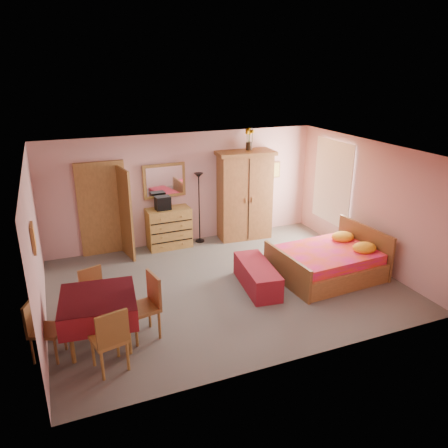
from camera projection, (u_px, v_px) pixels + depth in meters
name	position (u px, v px, depth m)	size (l,w,h in m)	color
floor	(225.00, 285.00, 8.49)	(6.50, 6.50, 0.00)	slate
ceiling	(225.00, 152.00, 7.59)	(6.50, 6.50, 0.00)	brown
wall_back	(185.00, 189.00, 10.21)	(6.50, 0.10, 2.60)	#C48F8E
wall_front	(296.00, 281.00, 5.87)	(6.50, 0.10, 2.60)	#C48F8E
wall_left	(35.00, 249.00, 6.89)	(0.10, 5.00, 2.60)	#C48F8E
wall_right	(368.00, 202.00, 9.19)	(0.10, 5.00, 2.60)	#C48F8E
doorway	(103.00, 210.00, 9.61)	(1.06, 0.12, 2.15)	#9E6B35
window	(333.00, 182.00, 10.17)	(0.08, 1.40, 1.95)	white
picture_left	(33.00, 238.00, 6.24)	(0.04, 0.32, 0.42)	orange
picture_back	(274.00, 170.00, 10.93)	(0.30, 0.04, 0.40)	#D8BF59
chest_of_drawers	(169.00, 228.00, 10.11)	(1.00, 0.50, 0.94)	#A67938
wall_mirror	(164.00, 181.00, 9.92)	(0.99, 0.05, 0.78)	white
stereo	(163.00, 203.00, 9.84)	(0.33, 0.24, 0.31)	black
floor_lamp	(199.00, 208.00, 10.29)	(0.22, 0.22, 1.69)	black
wardrobe	(244.00, 195.00, 10.51)	(1.37, 0.70, 2.14)	brown
sunflower_vase	(249.00, 139.00, 10.17)	(0.21, 0.21, 0.52)	gold
bed	(327.00, 255.00, 8.70)	(2.01, 1.58, 0.93)	#E71680
bench	(257.00, 276.00, 8.33)	(0.53, 1.42, 0.47)	maroon
dining_table	(100.00, 320.00, 6.61)	(1.10, 1.10, 0.80)	maroon
chair_south	(109.00, 338.00, 6.01)	(0.45, 0.45, 0.99)	#A77938
chair_north	(97.00, 296.00, 7.21)	(0.40, 0.40, 0.89)	#AE7F3B
chair_west	(47.00, 330.00, 6.25)	(0.42, 0.42, 0.92)	brown
chair_east	(142.00, 307.00, 6.72)	(0.47, 0.47, 1.03)	olive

